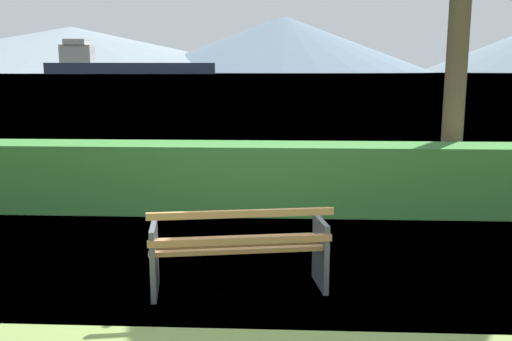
{
  "coord_description": "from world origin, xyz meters",
  "views": [
    {
      "loc": [
        0.42,
        -5.07,
        2.1
      ],
      "look_at": [
        0.0,
        3.41,
        0.55
      ],
      "focal_mm": 38.73,
      "sensor_mm": 36.0,
      "label": 1
    }
  ],
  "objects": [
    {
      "name": "water_surface",
      "position": [
        0.0,
        309.15,
        0.0
      ],
      "size": [
        620.0,
        620.0,
        0.0
      ],
      "primitive_type": "plane",
      "color": "#6B8EA3",
      "rests_on": "ground_plane"
    },
    {
      "name": "hedge_row",
      "position": [
        0.0,
        3.02,
        0.51
      ],
      "size": [
        13.34,
        0.83,
        1.02
      ],
      "primitive_type": "cube",
      "color": "#387A33",
      "rests_on": "ground_plane"
    },
    {
      "name": "distant_hills",
      "position": [
        -8.69,
        537.8,
        25.48
      ],
      "size": [
        850.86,
        422.1,
        59.74
      ],
      "color": "gray",
      "rests_on": "ground_plane"
    },
    {
      "name": "park_bench",
      "position": [
        0.01,
        -0.06,
        0.43
      ],
      "size": [
        1.75,
        0.84,
        0.87
      ],
      "color": "#A0703F",
      "rests_on": "ground_plane"
    },
    {
      "name": "cargo_ship_large",
      "position": [
        -92.03,
        305.73,
        5.28
      ],
      "size": [
        94.22,
        22.97,
        18.87
      ],
      "color": "#2D384C",
      "rests_on": "water_surface"
    },
    {
      "name": "ground_plane",
      "position": [
        0.0,
        0.0,
        0.0
      ],
      "size": [
        1400.0,
        1400.0,
        0.0
      ],
      "primitive_type": "plane",
      "color": "olive"
    }
  ]
}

